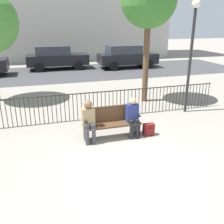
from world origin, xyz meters
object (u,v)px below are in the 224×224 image
object	(u,v)px
parked_car_1	(126,56)
parked_car_2	(56,57)
lamp_post	(192,42)
park_bench	(111,121)
seated_person_1	(133,115)
tree_0	(149,0)
seated_person_0	(89,119)
backpack	(149,130)

from	to	relation	value
parked_car_1	parked_car_2	distance (m)	4.99
lamp_post	parked_car_1	bearing A→B (deg)	83.61
park_bench	parked_car_1	size ratio (longest dim) A/B	0.40
seated_person_1	tree_0	world-z (taller)	tree_0
seated_person_1	park_bench	bearing A→B (deg)	167.90
seated_person_1	seated_person_0	bearing A→B (deg)	179.91
park_bench	seated_person_1	distance (m)	0.64
seated_person_1	tree_0	bearing A→B (deg)	60.74
seated_person_1	lamp_post	distance (m)	3.57
seated_person_1	tree_0	xyz separation A→B (m)	(1.75, 3.12, 3.28)
tree_0	lamp_post	distance (m)	2.37
backpack	lamp_post	bearing A→B (deg)	34.84
lamp_post	seated_person_1	bearing A→B (deg)	-151.74
tree_0	lamp_post	xyz separation A→B (m)	(0.92, -1.69, -1.39)
backpack	parked_car_2	world-z (taller)	parked_car_2
backpack	lamp_post	size ratio (longest dim) A/B	0.09
park_bench	lamp_post	world-z (taller)	lamp_post
park_bench	parked_car_2	xyz separation A→B (m)	(-0.56, 11.72, 0.35)
parked_car_1	parked_car_2	bearing A→B (deg)	169.54
parked_car_2	parked_car_1	bearing A→B (deg)	-10.46
park_bench	parked_car_2	distance (m)	11.74
park_bench	backpack	world-z (taller)	park_bench
lamp_post	parked_car_1	distance (m)	9.72
lamp_post	parked_car_2	world-z (taller)	lamp_post
seated_person_0	backpack	distance (m)	1.84
tree_0	lamp_post	world-z (taller)	tree_0
backpack	parked_car_2	size ratio (longest dim) A/B	0.09
park_bench	parked_car_2	world-z (taller)	parked_car_2
parked_car_1	tree_0	bearing A→B (deg)	-104.27
parked_car_2	backpack	bearing A→B (deg)	-82.12
backpack	parked_car_1	xyz separation A→B (m)	(3.25, 11.03, 0.67)
seated_person_1	parked_car_1	bearing A→B (deg)	71.14
backpack	parked_car_1	distance (m)	11.52
backpack	parked_car_1	bearing A→B (deg)	73.57
lamp_post	park_bench	bearing A→B (deg)	-158.25
park_bench	parked_car_2	bearing A→B (deg)	92.73
parked_car_1	backpack	bearing A→B (deg)	-106.43
backpack	lamp_post	world-z (taller)	lamp_post
park_bench	parked_car_1	distance (m)	11.66
seated_person_0	parked_car_2	bearing A→B (deg)	89.43
seated_person_1	tree_0	size ratio (longest dim) A/B	0.23
seated_person_0	lamp_post	bearing A→B (deg)	19.94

